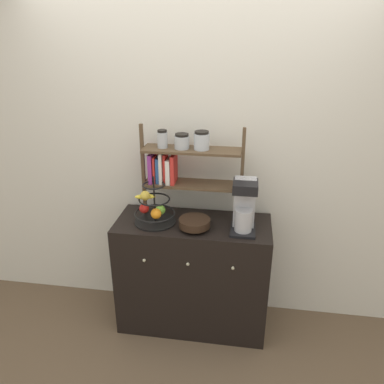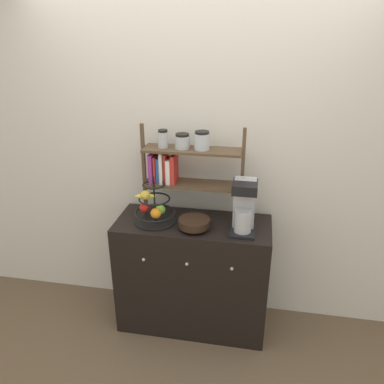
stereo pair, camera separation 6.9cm
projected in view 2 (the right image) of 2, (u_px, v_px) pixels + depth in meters
name	position (u px, v px, depth m)	size (l,w,h in m)	color
ground_plane	(187.00, 341.00, 2.89)	(12.00, 12.00, 0.00)	brown
wall_back	(200.00, 160.00, 2.85)	(7.00, 0.05, 2.60)	silver
sideboard	(193.00, 274.00, 2.92)	(1.14, 0.49, 0.91)	black
coffee_maker	(244.00, 206.00, 2.56)	(0.17, 0.22, 0.38)	black
fruit_stand	(153.00, 208.00, 2.71)	(0.30, 0.30, 0.36)	black
wooden_bowl	(194.00, 223.00, 2.64)	(0.22, 0.22, 0.08)	black
shelf_hutch	(181.00, 162.00, 2.68)	(0.74, 0.20, 0.70)	brown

